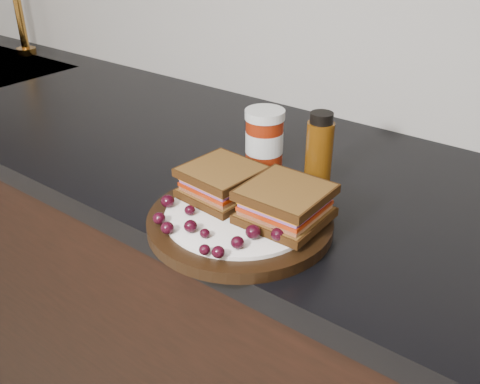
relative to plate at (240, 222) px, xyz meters
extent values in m
cube|color=black|center=(-0.11, 0.20, -0.48)|extent=(3.96, 0.58, 0.86)
cube|color=black|center=(-0.11, 0.20, -0.03)|extent=(3.98, 0.60, 0.04)
cylinder|color=black|center=(0.00, 0.00, 0.00)|extent=(0.28, 0.28, 0.02)
ellipsoid|color=black|center=(-0.10, -0.05, 0.02)|extent=(0.02, 0.02, 0.02)
ellipsoid|color=black|center=(-0.06, -0.05, 0.02)|extent=(0.02, 0.02, 0.02)
ellipsoid|color=black|center=(-0.07, -0.09, 0.02)|extent=(0.02, 0.02, 0.02)
ellipsoid|color=black|center=(-0.05, -0.11, 0.02)|extent=(0.02, 0.02, 0.02)
ellipsoid|color=black|center=(-0.02, -0.08, 0.02)|extent=(0.02, 0.02, 0.02)
ellipsoid|color=black|center=(0.00, -0.08, 0.02)|extent=(0.01, 0.01, 0.01)
ellipsoid|color=black|center=(0.03, -0.11, 0.02)|extent=(0.02, 0.02, 0.01)
ellipsoid|color=black|center=(0.05, -0.11, 0.02)|extent=(0.02, 0.02, 0.02)
ellipsoid|color=black|center=(0.05, -0.07, 0.02)|extent=(0.02, 0.02, 0.02)
ellipsoid|color=black|center=(0.05, -0.04, 0.03)|extent=(0.02, 0.02, 0.02)
ellipsoid|color=black|center=(0.09, -0.03, 0.02)|extent=(0.02, 0.02, 0.02)
ellipsoid|color=black|center=(0.08, -0.02, 0.02)|extent=(0.02, 0.02, 0.02)
ellipsoid|color=black|center=(0.08, -0.01, 0.02)|extent=(0.02, 0.02, 0.02)
ellipsoid|color=black|center=(0.07, 0.04, 0.02)|extent=(0.02, 0.02, 0.02)
ellipsoid|color=black|center=(0.05, 0.05, 0.02)|extent=(0.02, 0.02, 0.02)
ellipsoid|color=black|center=(-0.03, 0.04, 0.02)|extent=(0.02, 0.02, 0.02)
ellipsoid|color=black|center=(-0.07, 0.05, 0.02)|extent=(0.02, 0.02, 0.02)
ellipsoid|color=black|center=(-0.08, 0.02, 0.02)|extent=(0.02, 0.02, 0.02)
ellipsoid|color=black|center=(-0.10, 0.00, 0.02)|extent=(0.02, 0.02, 0.02)
ellipsoid|color=black|center=(-0.08, -0.01, 0.02)|extent=(0.02, 0.02, 0.02)
ellipsoid|color=black|center=(-0.04, 0.02, 0.02)|extent=(0.02, 0.02, 0.01)
ellipsoid|color=black|center=(-0.06, 0.01, 0.02)|extent=(0.02, 0.02, 0.01)
ellipsoid|color=black|center=(-0.06, 0.00, 0.02)|extent=(0.02, 0.02, 0.02)
cylinder|color=maroon|center=(-0.10, 0.20, 0.04)|extent=(0.09, 0.09, 0.11)
cylinder|color=#542D08|center=(0.02, 0.20, 0.06)|extent=(0.06, 0.06, 0.13)
camera|label=1|loc=(0.42, -0.54, 0.43)|focal=40.00mm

